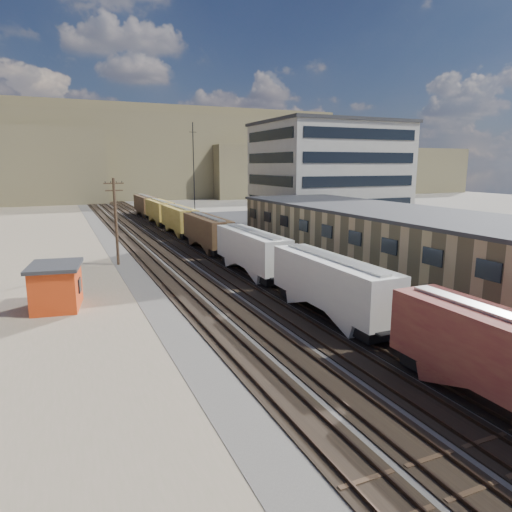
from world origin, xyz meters
name	(u,v)px	position (x,y,z in m)	size (l,w,h in m)	color
ground	(467,449)	(0.00, 0.00, 0.00)	(300.00, 300.00, 0.00)	#6B6356
ballast_bed	(174,248)	(0.00, 50.00, 0.03)	(18.00, 200.00, 0.06)	#4C4742
dirt_yard	(5,278)	(-20.00, 40.00, 0.01)	(24.00, 180.00, 0.03)	#85795B
asphalt_lot	(370,255)	(22.00, 35.00, 0.02)	(26.00, 120.00, 0.04)	#232326
rail_tracks	(170,248)	(-0.55, 50.00, 0.11)	(11.40, 200.00, 0.24)	black
freight_train	(227,238)	(3.80, 38.97, 2.79)	(3.00, 119.74, 4.46)	black
warehouse	(377,243)	(14.98, 25.00, 3.65)	(12.40, 40.40, 7.25)	tan
office_tower	(328,178)	(27.95, 54.95, 9.26)	(22.60, 18.60, 18.45)	#9E998E
utility_pole_north	(116,220)	(-8.50, 42.00, 5.30)	(2.20, 0.32, 10.00)	#382619
radio_mast	(194,180)	(6.00, 60.00, 9.12)	(1.20, 0.16, 18.00)	black
hills_north	(96,157)	(0.17, 167.92, 14.10)	(265.00, 80.00, 32.00)	brown
maintenance_shed	(56,286)	(-15.11, 27.07, 1.88)	(4.60, 5.55, 3.67)	red
parked_car_blue	(288,231)	(19.96, 54.07, 0.84)	(2.80, 6.07, 1.69)	navy
parked_car_far	(329,223)	(32.16, 60.58, 0.74)	(1.75, 4.34, 1.48)	white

